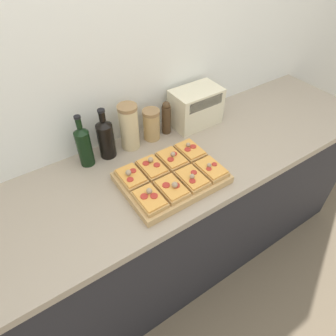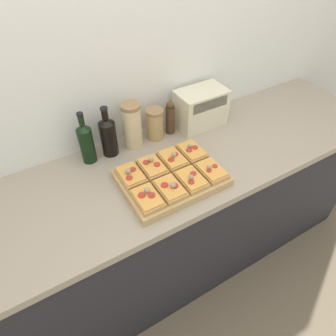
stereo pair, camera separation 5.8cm
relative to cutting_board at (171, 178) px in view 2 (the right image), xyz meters
name	(u,v)px [view 2 (the right image)]	position (x,y,z in m)	size (l,w,h in m)	color
ground_plane	(190,303)	(0.02, -0.22, -0.93)	(12.00, 12.00, 0.00)	brown
wall_back	(126,74)	(0.02, 0.46, 0.32)	(6.00, 0.06, 2.50)	silver
kitchen_counter	(164,223)	(0.02, 0.10, -0.48)	(2.63, 0.67, 0.92)	#232328
cutting_board	(171,178)	(0.00, 0.00, 0.00)	(0.46, 0.34, 0.04)	tan
pizza_slice_back_left	(131,175)	(-0.17, 0.08, 0.03)	(0.10, 0.15, 0.05)	tan
pizza_slice_back_midleft	(152,166)	(-0.05, 0.08, 0.03)	(0.10, 0.15, 0.05)	tan
pizza_slice_back_midright	(173,159)	(0.06, 0.08, 0.03)	(0.10, 0.15, 0.05)	tan
pizza_slice_back_right	(192,151)	(0.17, 0.08, 0.03)	(0.10, 0.15, 0.05)	tan
pizza_slice_front_left	(147,198)	(-0.17, -0.08, 0.03)	(0.10, 0.15, 0.05)	tan
pizza_slice_front_midleft	(170,188)	(-0.05, -0.08, 0.03)	(0.10, 0.15, 0.05)	tan
pizza_slice_front_midright	(191,179)	(0.05, -0.08, 0.03)	(0.10, 0.15, 0.05)	tan
pizza_slice_front_right	(211,171)	(0.17, -0.08, 0.03)	(0.10, 0.15, 0.05)	tan
olive_oil_bottle	(86,142)	(-0.27, 0.33, 0.09)	(0.07, 0.07, 0.27)	black
wine_bottle	(108,136)	(-0.16, 0.33, 0.09)	(0.08, 0.08, 0.27)	black
grain_jar_tall	(132,126)	(-0.03, 0.33, 0.10)	(0.10, 0.10, 0.24)	beige
grain_jar_short	(155,124)	(0.10, 0.33, 0.07)	(0.09, 0.09, 0.17)	tan
pepper_mill	(170,118)	(0.19, 0.33, 0.08)	(0.05, 0.05, 0.19)	#47331E
toaster_oven	(200,108)	(0.38, 0.32, 0.09)	(0.30, 0.17, 0.21)	beige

